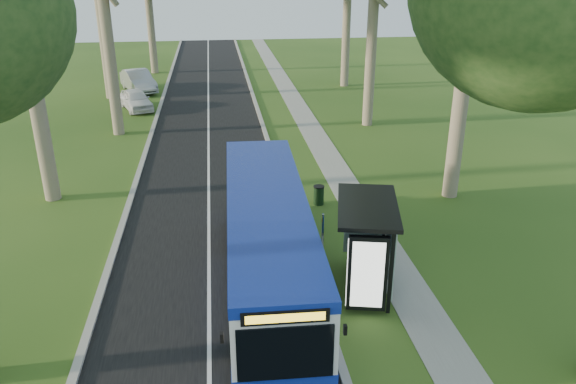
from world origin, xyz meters
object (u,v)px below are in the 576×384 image
at_px(bus_shelter, 375,236).
at_px(litter_bin, 319,195).
at_px(car_silver, 138,81).
at_px(bus, 268,241).
at_px(car_white, 136,100).
at_px(bus_stop_sign, 323,237).

bearing_deg(bus_shelter, litter_bin, 105.90).
height_order(litter_bin, car_silver, car_silver).
xyz_separation_m(bus, bus_shelter, (3.29, -1.00, 0.48)).
xyz_separation_m(bus_shelter, car_white, (-10.35, 25.51, -1.39)).
height_order(bus_shelter, car_silver, bus_shelter).
relative_size(bus_shelter, car_white, 0.90).
height_order(bus_stop_sign, bus_shelter, bus_shelter).
relative_size(bus, car_white, 2.84).
distance_m(litter_bin, car_silver, 26.40).
distance_m(bus_stop_sign, bus_shelter, 2.08).
height_order(bus_stop_sign, litter_bin, bus_stop_sign).
relative_size(litter_bin, car_white, 0.20).
bearing_deg(car_silver, bus, -97.48).
xyz_separation_m(litter_bin, car_white, (-9.94, 18.21, 0.28)).
height_order(bus_shelter, car_white, bus_shelter).
distance_m(bus, litter_bin, 7.03).
xyz_separation_m(bus_stop_sign, litter_bin, (0.98, 5.92, -1.01)).
relative_size(car_white, car_silver, 0.82).
xyz_separation_m(bus, car_silver, (-7.57, 30.55, -0.78)).
height_order(car_white, car_silver, car_silver).
distance_m(litter_bin, car_white, 20.74).
distance_m(bus_stop_sign, litter_bin, 6.08).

